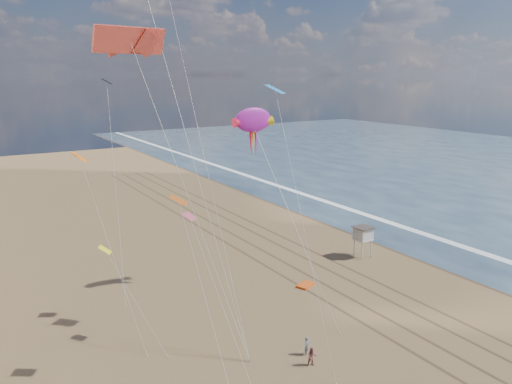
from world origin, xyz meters
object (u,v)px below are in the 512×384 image
at_px(lifeguard_stand, 363,234).
at_px(kite_flyer_b, 312,357).
at_px(show_kite, 253,120).
at_px(grounded_kite, 305,285).
at_px(kite_flyer_a, 307,346).

xyz_separation_m(lifeguard_stand, kite_flyer_b, (-18.87, -14.76, -2.11)).
bearing_deg(kite_flyer_b, lifeguard_stand, 60.95).
relative_size(lifeguard_stand, show_kite, 0.18).
height_order(lifeguard_stand, grounded_kite, lifeguard_stand).
xyz_separation_m(grounded_kite, kite_flyer_a, (-7.62, -10.24, 0.64)).
height_order(show_kite, kite_flyer_a, show_kite).
distance_m(lifeguard_stand, grounded_kite, 11.44).
xyz_separation_m(show_kite, kite_flyer_b, (-3.84, -14.55, -15.92)).
bearing_deg(lifeguard_stand, show_kite, -179.21).
height_order(grounded_kite, show_kite, show_kite).
relative_size(grounded_kite, kite_flyer_a, 1.26).
relative_size(grounded_kite, show_kite, 0.09).
relative_size(lifeguard_stand, kite_flyer_a, 2.48).
height_order(lifeguard_stand, kite_flyer_b, lifeguard_stand).
bearing_deg(show_kite, kite_flyer_a, -103.88).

